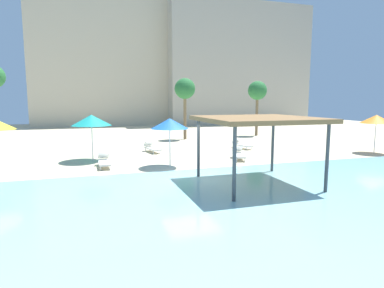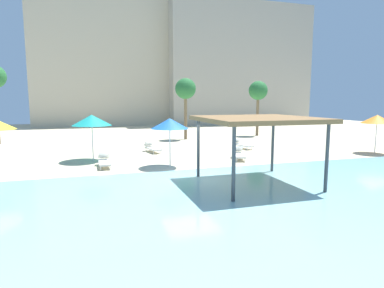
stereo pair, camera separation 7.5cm
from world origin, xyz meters
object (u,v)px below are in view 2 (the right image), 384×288
shade_pavilion (257,121)px  lounge_chair_0 (104,161)px  lounge_chair_1 (152,147)px  palm_tree_1 (258,92)px  beach_umbrella_orange_2 (377,119)px  lounge_chair_2 (239,154)px  lounge_chair_3 (242,144)px  palm_tree_0 (185,90)px  beach_umbrella_teal_0 (92,120)px  beach_umbrella_blue_1 (170,124)px

shade_pavilion → lounge_chair_0: (-6.12, 5.85, -2.42)m
lounge_chair_1 → palm_tree_1: (12.22, 7.32, 4.13)m
beach_umbrella_orange_2 → lounge_chair_2: (-9.99, 0.66, -2.01)m
lounge_chair_3 → palm_tree_0: size_ratio=0.35×
lounge_chair_3 → palm_tree_0: 8.36m
beach_umbrella_teal_0 → lounge_chair_0: (0.57, -2.16, -2.11)m
beach_umbrella_orange_2 → lounge_chair_2: beach_umbrella_orange_2 is taller
beach_umbrella_orange_2 → palm_tree_0: (-10.27, 11.52, 2.21)m
beach_umbrella_teal_0 → lounge_chair_1: 4.96m
lounge_chair_3 → beach_umbrella_blue_1: bearing=-65.4°
lounge_chair_3 → palm_tree_1: (5.41, 7.58, 4.13)m
lounge_chair_1 → lounge_chair_3: same height
beach_umbrella_orange_2 → lounge_chair_0: (-18.04, 0.75, -2.01)m
palm_tree_0 → shade_pavilion: bearing=-95.7°
shade_pavilion → beach_umbrella_teal_0: shade_pavilion is taller
lounge_chair_1 → palm_tree_0: (4.35, 6.54, 4.21)m
palm_tree_0 → lounge_chair_1: bearing=-123.7°
shade_pavilion → lounge_chair_1: 10.71m
shade_pavilion → beach_umbrella_blue_1: shade_pavilion is taller
lounge_chair_3 → lounge_chair_0: bearing=-80.5°
lounge_chair_0 → lounge_chair_2: same height
beach_umbrella_teal_0 → beach_umbrella_orange_2: beach_umbrella_teal_0 is taller
beach_umbrella_orange_2 → palm_tree_1: (-2.40, 12.30, 2.13)m
beach_umbrella_orange_2 → lounge_chair_1: bearing=161.2°
lounge_chair_1 → palm_tree_1: 14.84m
shade_pavilion → lounge_chair_0: shade_pavilion is taller
shade_pavilion → lounge_chair_0: 8.80m
shade_pavilion → palm_tree_0: palm_tree_0 is taller
lounge_chair_0 → palm_tree_1: palm_tree_1 is taller
palm_tree_0 → beach_umbrella_orange_2: bearing=-48.3°
beach_umbrella_orange_2 → palm_tree_1: 12.71m
beach_umbrella_blue_1 → lounge_chair_3: size_ratio=1.34×
beach_umbrella_teal_0 → palm_tree_0: 12.17m
lounge_chair_0 → palm_tree_0: palm_tree_0 is taller
palm_tree_0 → palm_tree_1: palm_tree_0 is taller
lounge_chair_2 → palm_tree_0: size_ratio=0.35×
beach_umbrella_teal_0 → palm_tree_0: size_ratio=0.49×
beach_umbrella_blue_1 → palm_tree_1: bearing=45.9°
beach_umbrella_blue_1 → lounge_chair_0: 4.14m
shade_pavilion → lounge_chair_3: bearing=67.3°
beach_umbrella_orange_2 → lounge_chair_2: bearing=176.2°
lounge_chair_1 → lounge_chair_2: same height
palm_tree_0 → beach_umbrella_blue_1: bearing=-110.1°
beach_umbrella_teal_0 → lounge_chair_1: size_ratio=1.40×
beach_umbrella_orange_2 → palm_tree_0: bearing=131.7°
beach_umbrella_blue_1 → palm_tree_1: 17.61m
beach_umbrella_orange_2 → palm_tree_1: palm_tree_1 is taller
beach_umbrella_teal_0 → lounge_chair_3: size_ratio=1.40×
lounge_chair_0 → lounge_chair_2: bearing=88.7°
palm_tree_1 → shade_pavilion: bearing=-118.7°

